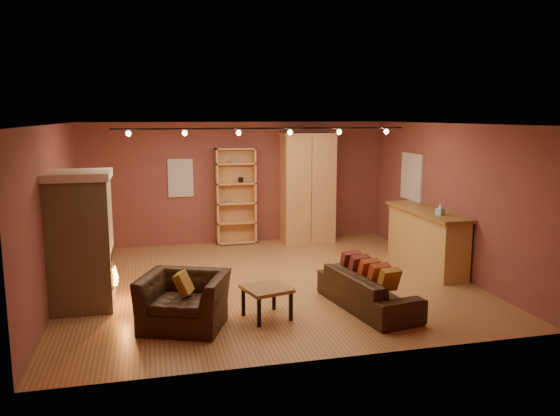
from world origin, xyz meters
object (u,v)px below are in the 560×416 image
object	(u,v)px
armoire	(308,188)
bar_counter	(426,238)
bookcase	(235,195)
loveseat	(368,283)
armchair	(184,292)
fireplace	(81,240)
coffee_table	(267,292)

from	to	relation	value
armoire	bar_counter	distance (m)	3.25
armoire	bookcase	bearing A→B (deg)	172.94
bookcase	armoire	world-z (taller)	armoire
loveseat	armchair	distance (m)	2.80
loveseat	bar_counter	bearing A→B (deg)	-56.31
loveseat	armchair	bearing A→B (deg)	81.93
fireplace	coffee_table	size ratio (longest dim) A/B	2.78
fireplace	bar_counter	bearing A→B (deg)	7.13
fireplace	bookcase	distance (m)	4.77
bookcase	coffee_table	xyz separation A→B (m)	(-0.32, -4.86, -0.73)
armoire	armchair	bearing A→B (deg)	-124.21
coffee_table	armoire	bearing A→B (deg)	66.79
coffee_table	fireplace	bearing A→B (deg)	156.99
bookcase	armchair	world-z (taller)	bookcase
bookcase	coffee_table	distance (m)	4.92
bar_counter	loveseat	bearing A→B (deg)	-136.71
armoire	armchair	xyz separation A→B (m)	(-3.19, -4.69, -0.78)
fireplace	bar_counter	xyz separation A→B (m)	(6.24, 0.78, -0.48)
armoire	bar_counter	size ratio (longest dim) A/B	1.06
bookcase	loveseat	size ratio (longest dim) A/B	1.11
armoire	coffee_table	bearing A→B (deg)	-113.21
bar_counter	bookcase	bearing A→B (deg)	137.94
loveseat	coffee_table	world-z (taller)	loveseat
fireplace	loveseat	size ratio (longest dim) A/B	1.05
fireplace	bookcase	bearing A→B (deg)	51.49
bookcase	bar_counter	world-z (taller)	bookcase
fireplace	armoire	xyz separation A→B (m)	(4.65, 3.53, 0.22)
fireplace	coffee_table	xyz separation A→B (m)	(2.65, -1.13, -0.66)
bookcase	bar_counter	distance (m)	4.44
bar_counter	armchair	distance (m)	5.17
armoire	coffee_table	distance (m)	5.14
loveseat	coffee_table	bearing A→B (deg)	81.51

